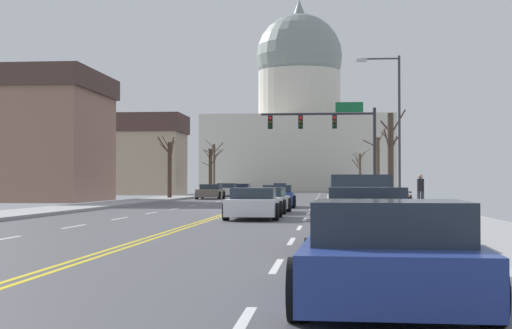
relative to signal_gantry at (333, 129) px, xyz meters
The scene contains 25 objects.
ground 17.04m from the signal_gantry, 107.03° to the right, with size 20.00×180.00×0.20m.
signal_gantry is the anchor object (origin of this frame).
street_lamp_right 11.74m from the signal_gantry, 74.58° to the right, with size 2.35×0.24×8.02m.
capitol_building 67.71m from the signal_gantry, 94.06° to the left, with size 28.74×20.87×30.53m.
sedan_near_00 5.60m from the signal_gantry, 79.93° to the right, with size 2.08×4.26×1.20m.
sedan_near_01 12.14m from the signal_gantry, 106.06° to the right, with size 2.00×4.38×1.22m.
sedan_near_02 19.12m from the signal_gantry, 99.91° to the right, with size 2.20×4.45×1.14m.
sedan_near_03 24.53m from the signal_gantry, 97.57° to the right, with size 2.05×4.49×1.16m.
pickup_truck_near_04 29.79m from the signal_gantry, 88.88° to the right, with size 2.30×5.67×1.60m.
sedan_near_05 36.59m from the signal_gantry, 89.40° to the right, with size 2.03×4.41×1.28m.
sedan_near_06 43.65m from the signal_gantry, 89.68° to the right, with size 2.18×4.27×1.18m.
sedan_oncoming_00 14.43m from the signal_gantry, 136.68° to the left, with size 2.07×4.70×1.20m.
sedan_oncoming_01 23.29m from the signal_gantry, 116.46° to the left, with size 2.14×4.69×1.27m.
sedan_oncoming_02 32.02m from the signal_gantry, 108.01° to the left, with size 2.11×4.48×1.21m.
sedan_oncoming_03 44.74m from the signal_gantry, 98.27° to the left, with size 2.12×4.73×1.24m.
flank_building_00 36.00m from the signal_gantry, 128.71° to the left, with size 13.46×6.94×8.68m.
flank_building_01 23.26m from the signal_gantry, behind, with size 13.29×10.29×9.27m.
bare_tree_00 18.23m from the signal_gantry, 76.58° to the left, with size 2.17×1.74×6.34m.
bare_tree_01 31.01m from the signal_gantry, 114.65° to the left, with size 1.75×2.02×5.32m.
bare_tree_02 6.47m from the signal_gantry, 55.52° to the right, with size 1.60×2.15×5.76m.
bare_tree_03 36.66m from the signal_gantry, 111.45° to the left, with size 2.60×2.15×6.02m.
bare_tree_04 34.64m from the signal_gantry, 84.50° to the left, with size 2.25×2.01×5.15m.
bare_tree_05 15.44m from the signal_gantry, 149.24° to the left, with size 1.84×2.71×4.95m.
pedestrian_00 15.80m from the signal_gantry, 74.41° to the right, with size 0.35×0.34×1.63m.
bicycle_parked 18.36m from the signal_gantry, 79.38° to the right, with size 0.12×1.77×0.85m.
Camera 1 is at (4.32, -36.50, 1.38)m, focal length 52.90 mm.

